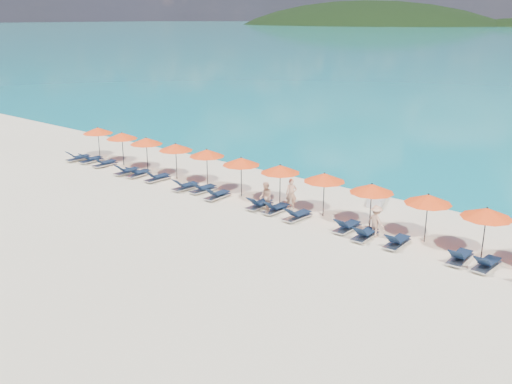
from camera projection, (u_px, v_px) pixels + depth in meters
The scene contains 35 objects.
ground at pixel (215, 231), 26.87m from camera, with size 1400.00×1400.00×0.00m, color beige.
headland_main at pixel (362, 62), 617.52m from camera, with size 374.00×242.00×126.50m.
headland_small at pixel (512, 65), 539.29m from camera, with size 162.00×126.00×85.50m.
jetski at pixel (377, 198), 30.72m from camera, with size 1.41×2.18×0.73m.
beachgoer_a at pixel (291, 194), 29.78m from camera, with size 0.58×0.38×1.59m, color #E0A27E.
beachgoer_b at pixel (266, 197), 29.29m from camera, with size 0.76×0.44×1.57m, color #E0A27E.
beachgoer_c at pixel (376, 221), 25.95m from camera, with size 0.96×0.45×1.49m, color #E0A27E.
umbrella_0 at pixel (98, 130), 39.84m from camera, with size 2.10×2.10×2.28m.
umbrella_1 at pixel (122, 136), 38.11m from camera, with size 2.10×2.10×2.28m.
umbrella_2 at pixel (146, 141), 36.52m from camera, with size 2.10×2.10×2.28m.
umbrella_3 at pixel (176, 147), 34.82m from camera, with size 2.10×2.10×2.28m.
umbrella_4 at pixel (207, 153), 33.35m from camera, with size 2.10×2.10×2.28m.
umbrella_5 at pixel (241, 161), 31.40m from camera, with size 2.10×2.10×2.28m.
umbrella_6 at pixel (280, 169), 29.86m from camera, with size 2.10×2.10×2.28m.
umbrella_7 at pixel (324, 177), 28.31m from camera, with size 2.10×2.10×2.28m.
umbrella_8 at pixel (372, 188), 26.52m from camera, with size 2.10×2.10×2.28m.
umbrella_9 at pixel (428, 199), 24.96m from camera, with size 2.10×2.10×2.28m.
umbrella_10 at pixel (487, 213), 23.21m from camera, with size 2.10×2.10×2.28m.
lounger_0 at pixel (78, 158), 39.73m from camera, with size 0.76×1.75×0.66m.
lounger_1 at pixel (91, 159), 39.23m from camera, with size 0.63×1.70×0.66m.
lounger_2 at pixel (104, 163), 38.23m from camera, with size 0.65×1.71×0.66m.
lounger_3 at pixel (126, 171), 36.31m from camera, with size 0.68×1.72×0.66m.
lounger_4 at pixel (138, 173), 35.80m from camera, with size 0.72×1.73×0.66m.
lounger_5 at pixel (157, 177), 34.85m from camera, with size 0.69×1.72×0.66m.
lounger_6 at pixel (185, 186), 33.08m from camera, with size 0.76×1.75×0.66m.
lounger_7 at pixel (203, 189), 32.60m from camera, with size 0.78×1.75×0.66m.
lounger_8 at pixel (217, 195), 31.47m from camera, with size 0.67×1.72×0.66m.
lounger_9 at pixel (259, 204), 29.91m from camera, with size 0.66×1.71×0.66m.
lounger_10 at pixel (276, 208), 29.27m from camera, with size 0.70×1.73×0.66m.
lounger_11 at pixel (297, 215), 28.23m from camera, with size 0.74×1.74×0.66m.
lounger_12 at pixel (347, 226), 26.75m from camera, with size 0.64×1.71×0.66m.
lounger_13 at pixel (365, 234), 25.79m from camera, with size 0.66×1.71×0.66m.
lounger_14 at pixel (397, 242), 24.96m from camera, with size 0.66×1.71×0.66m.
lounger_15 at pixel (460, 257), 23.37m from camera, with size 0.68×1.72×0.66m.
lounger_16 at pixel (487, 264), 22.72m from camera, with size 0.73×1.74×0.66m.
Camera 1 is at (17.61, -18.03, 9.71)m, focal length 40.00 mm.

